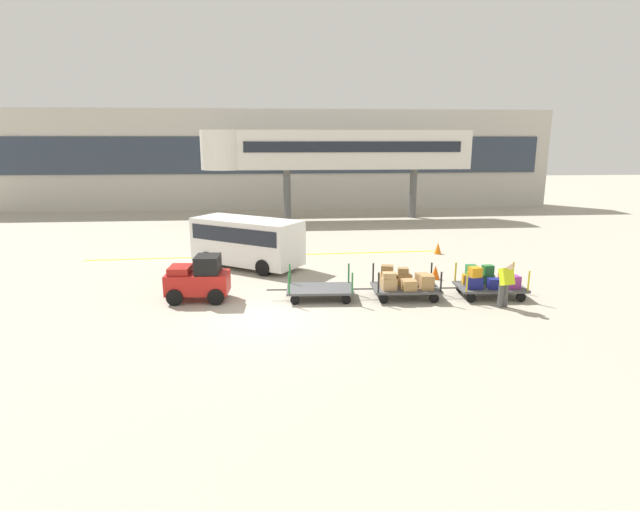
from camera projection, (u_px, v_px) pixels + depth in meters
The scene contains 12 objects.
ground_plane at pixel (264, 318), 15.72m from camera, with size 120.00×120.00×0.00m, color #A8A08E.
apron_lead_line at pixel (266, 255), 24.16m from camera, with size 16.66×0.20×0.01m, color yellow.
terminal_building at pixel (269, 160), 40.07m from camera, with size 45.02×2.51×7.70m.
jet_bridge at pixel (326, 150), 34.41m from camera, with size 18.25×3.00×6.04m.
baggage_tug at pixel (199, 279), 17.29m from camera, with size 2.15×1.32×1.58m.
baggage_cart_lead at pixel (320, 289), 17.54m from camera, with size 3.03×1.51×1.10m.
baggage_cart_middle at pixel (405, 283), 17.61m from camera, with size 3.03×1.51×1.11m.
baggage_cart_tail at pixel (489, 282), 17.70m from camera, with size 3.03×1.51×1.16m.
baggage_handler at pixel (506, 283), 16.46m from camera, with size 0.48×0.50×1.56m.
shuttle_van at pixel (247, 239), 21.79m from camera, with size 5.03×4.30×2.10m.
safety_cone_near at pixel (435, 272), 20.05m from camera, with size 0.36×0.36×0.55m, color #EA590F.
safety_cone_far at pixel (438, 248), 24.47m from camera, with size 0.36×0.36×0.55m, color orange.
Camera 1 is at (0.44, -14.98, 5.44)m, focal length 28.35 mm.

